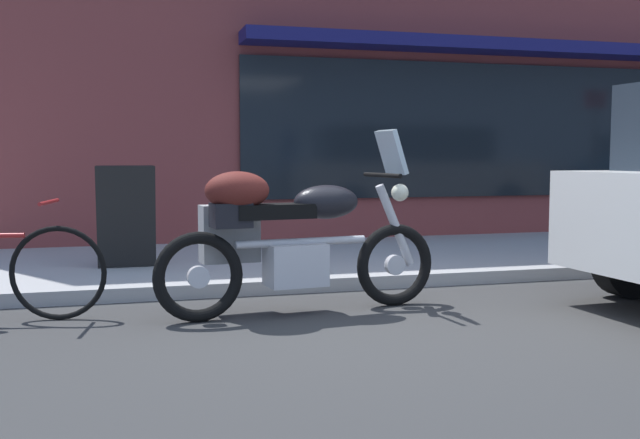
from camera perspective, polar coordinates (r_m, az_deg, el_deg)
ground_plane at (r=5.33m, az=4.93°, el=-8.06°), size 80.00×80.00×0.00m
touring_motorcycle at (r=5.52m, az=-2.79°, el=-1.17°), size 2.25×0.62×1.41m
sandwich_board_sign at (r=7.32m, az=-14.92°, el=0.24°), size 0.55×0.42×0.98m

